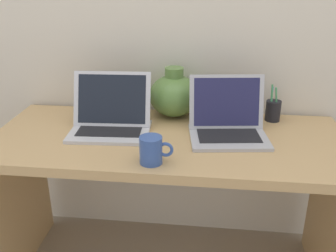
{
  "coord_description": "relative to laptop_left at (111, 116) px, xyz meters",
  "views": [
    {
      "loc": [
        0.17,
        -1.47,
        1.4
      ],
      "look_at": [
        0.0,
        0.0,
        0.76
      ],
      "focal_mm": 40.97,
      "sensor_mm": 36.0,
      "label": 1
    }
  ],
  "objects": [
    {
      "name": "back_wall",
      "position": [
        0.26,
        0.31,
        0.42
      ],
      "size": [
        4.4,
        0.04,
        2.4
      ],
      "primitive_type": "cube",
      "color": "beige",
      "rests_on": "ground"
    },
    {
      "name": "desk",
      "position": [
        0.26,
        -0.05,
        -0.21
      ],
      "size": [
        1.51,
        0.63,
        0.71
      ],
      "color": "tan",
      "rests_on": "ground"
    },
    {
      "name": "laptop_left",
      "position": [
        0.0,
        0.0,
        0.0
      ],
      "size": [
        0.35,
        0.27,
        0.24
      ],
      "color": "silver",
      "rests_on": "desk"
    },
    {
      "name": "laptop_right",
      "position": [
        0.5,
        0.01,
        -0.0
      ],
      "size": [
        0.35,
        0.29,
        0.24
      ],
      "color": "#B2B2B7",
      "rests_on": "desk"
    },
    {
      "name": "green_vase",
      "position": [
        0.26,
        0.21,
        0.04
      ],
      "size": [
        0.24,
        0.24,
        0.23
      ],
      "color": "#5B843D",
      "rests_on": "desk"
    },
    {
      "name": "coffee_mug",
      "position": [
        0.22,
        -0.28,
        -0.01
      ],
      "size": [
        0.13,
        0.08,
        0.1
      ],
      "color": "#335199",
      "rests_on": "desk"
    },
    {
      "name": "pen_cup",
      "position": [
        0.72,
        0.19,
        -0.01
      ],
      "size": [
        0.07,
        0.07,
        0.17
      ],
      "color": "black",
      "rests_on": "desk"
    }
  ]
}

